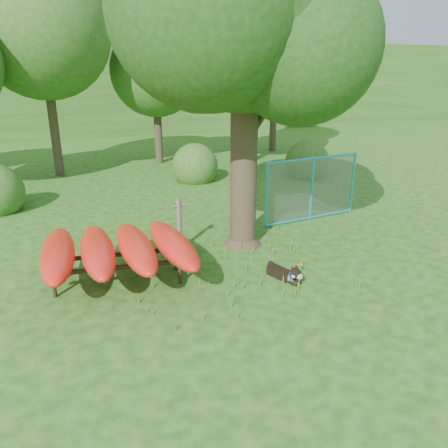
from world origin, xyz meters
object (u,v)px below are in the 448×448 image
object	(u,v)px
oak_tree	(243,10)
kayak_rack	(117,249)
husky_dog	(285,273)
fence_section	(312,189)

from	to	relation	value
oak_tree	kayak_rack	world-z (taller)	oak_tree
oak_tree	husky_dog	bearing A→B (deg)	-87.36
husky_dog	kayak_rack	bearing A→B (deg)	141.57
kayak_rack	husky_dog	size ratio (longest dim) A/B	3.35
oak_tree	fence_section	distance (m)	5.33
oak_tree	kayak_rack	distance (m)	5.75
fence_section	kayak_rack	bearing A→B (deg)	-166.69
kayak_rack	husky_dog	xyz separation A→B (m)	(3.30, -1.15, -0.61)
oak_tree	fence_section	bearing A→B (deg)	20.90
oak_tree	kayak_rack	xyz separation A→B (m)	(-3.20, -1.04, -4.66)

